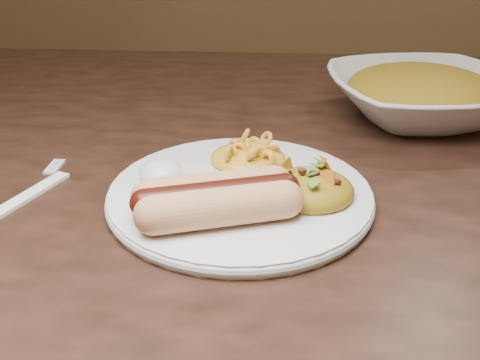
# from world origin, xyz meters

# --- Properties ---
(table) EXTENTS (1.60, 0.90, 0.75)m
(table) POSITION_xyz_m (0.00, 0.00, 0.66)
(table) COLOR #3D2018
(table) RESTS_ON floor
(plate) EXTENTS (0.33, 0.33, 0.01)m
(plate) POSITION_xyz_m (0.12, -0.14, 0.76)
(plate) COLOR silver
(plate) RESTS_ON table
(hotdog) EXTENTS (0.13, 0.10, 0.04)m
(hotdog) POSITION_xyz_m (0.10, -0.20, 0.78)
(hotdog) COLOR #E1A56B
(hotdog) RESTS_ON plate
(mac_and_cheese) EXTENTS (0.10, 0.10, 0.03)m
(mac_and_cheese) POSITION_xyz_m (0.12, -0.08, 0.78)
(mac_and_cheese) COLOR #FFA92D
(mac_and_cheese) RESTS_ON plate
(sour_cream) EXTENTS (0.05, 0.05, 0.03)m
(sour_cream) POSITION_xyz_m (0.04, -0.13, 0.78)
(sour_cream) COLOR white
(sour_cream) RESTS_ON plate
(taco_salad) EXTENTS (0.09, 0.08, 0.04)m
(taco_salad) POSITION_xyz_m (0.19, -0.15, 0.78)
(taco_salad) COLOR #BC5110
(taco_salad) RESTS_ON plate
(fork) EXTENTS (0.06, 0.13, 0.00)m
(fork) POSITION_xyz_m (-0.10, -0.15, 0.75)
(fork) COLOR white
(fork) RESTS_ON table
(serving_bowl) EXTENTS (0.29, 0.29, 0.06)m
(serving_bowl) POSITION_xyz_m (0.35, 0.11, 0.78)
(serving_bowl) COLOR silver
(serving_bowl) RESTS_ON table
(bowl_filling) EXTENTS (0.26, 0.26, 0.05)m
(bowl_filling) POSITION_xyz_m (0.35, 0.11, 0.80)
(bowl_filling) COLOR #BC5110
(bowl_filling) RESTS_ON serving_bowl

